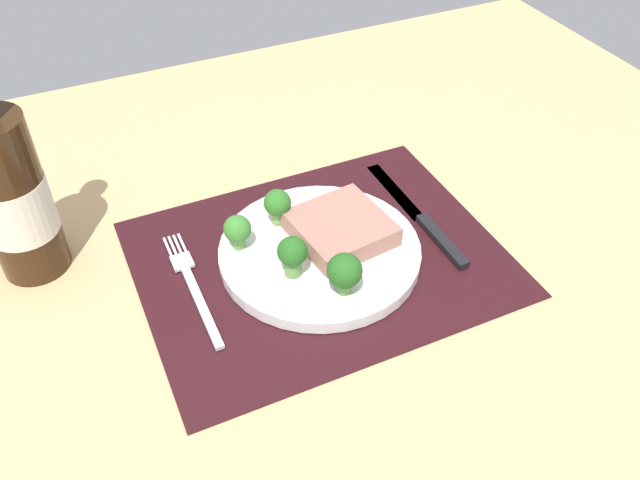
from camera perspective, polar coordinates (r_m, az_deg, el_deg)
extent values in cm
cube|color=tan|center=(80.99, -0.02, -2.39)|extent=(140.00, 110.00, 3.00)
cube|color=black|center=(79.85, -0.02, -1.54)|extent=(42.32, 33.34, 0.30)
cylinder|color=white|center=(79.20, -0.03, -1.04)|extent=(23.90, 23.90, 1.60)
cube|color=#9E6B5B|center=(79.38, 1.76, 1.03)|extent=(11.74, 11.71, 2.48)
cylinder|color=#5B8942|center=(74.88, -2.32, -2.33)|extent=(1.98, 1.98, 1.91)
sphere|color=#235B1E|center=(73.23, -2.37, -0.98)|extent=(3.43, 3.43, 3.43)
cylinder|color=#6B994C|center=(81.65, -3.59, 1.95)|extent=(1.52, 1.52, 1.68)
sphere|color=#2D6B23|center=(80.22, -3.66, 3.19)|extent=(3.34, 3.34, 3.34)
cylinder|color=#5B8942|center=(78.80, -6.94, -0.19)|extent=(1.40, 1.40, 1.43)
sphere|color=#387A2D|center=(77.42, -7.07, 0.96)|extent=(3.26, 3.26, 3.26)
cylinder|color=#5B8942|center=(72.98, 2.07, -4.00)|extent=(1.52, 1.52, 1.54)
sphere|color=#235B1E|center=(71.25, 2.11, -2.63)|extent=(3.91, 3.91, 3.91)
cube|color=silver|center=(74.98, -10.06, -5.58)|extent=(1.00, 13.00, 0.50)
cube|color=silver|center=(80.46, -11.68, -1.82)|extent=(2.40, 2.60, 0.40)
cube|color=silver|center=(82.65, -12.86, -0.64)|extent=(0.30, 3.60, 0.35)
cube|color=silver|center=(82.72, -12.46, -0.53)|extent=(0.30, 3.60, 0.35)
cube|color=silver|center=(82.78, -12.06, -0.41)|extent=(0.30, 3.60, 0.35)
cube|color=silver|center=(82.85, -11.67, -0.30)|extent=(0.30, 3.60, 0.35)
cube|color=black|center=(82.70, 10.36, -0.03)|extent=(1.40, 10.00, 0.80)
cube|color=silver|center=(90.13, 6.44, 4.29)|extent=(1.80, 13.00, 0.30)
cylinder|color=#331E0F|center=(80.08, -24.72, 3.22)|extent=(7.69, 7.69, 19.79)
cylinder|color=silver|center=(80.64, -24.52, 2.67)|extent=(7.84, 7.84, 6.92)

